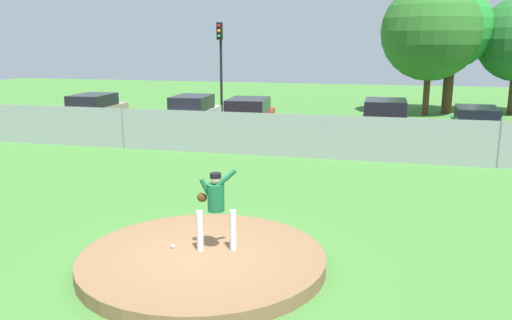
{
  "coord_description": "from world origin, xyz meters",
  "views": [
    {
      "loc": [
        3.25,
        -8.71,
        4.18
      ],
      "look_at": [
        0.19,
        3.4,
        1.35
      ],
      "focal_mm": 36.43,
      "sensor_mm": 36.0,
      "label": 1
    }
  ],
  "objects": [
    {
      "name": "ground_plane",
      "position": [
        0.0,
        6.0,
        0.0
      ],
      "size": [
        80.0,
        80.0,
        0.0
      ],
      "primitive_type": "plane",
      "color": "#427A33"
    },
    {
      "name": "asphalt_strip",
      "position": [
        0.0,
        14.5,
        0.0
      ],
      "size": [
        44.0,
        7.0,
        0.01
      ],
      "primitive_type": "cube",
      "color": "#2B2B2D",
      "rests_on": "ground_plane"
    },
    {
      "name": "pitchers_mound",
      "position": [
        0.0,
        0.0,
        0.13
      ],
      "size": [
        4.7,
        4.7,
        0.26
      ],
      "primitive_type": "cylinder",
      "color": "brown",
      "rests_on": "ground_plane"
    },
    {
      "name": "pitcher_youth",
      "position": [
        0.2,
        0.22,
        1.22
      ],
      "size": [
        0.81,
        0.32,
        1.64
      ],
      "color": "silver",
      "rests_on": "pitchers_mound"
    },
    {
      "name": "baseball",
      "position": [
        -0.66,
        0.12,
        0.3
      ],
      "size": [
        0.07,
        0.07,
        0.07
      ],
      "primitive_type": "sphere",
      "color": "white",
      "rests_on": "pitchers_mound"
    },
    {
      "name": "chainlink_fence",
      "position": [
        0.0,
        10.0,
        0.81
      ],
      "size": [
        35.1,
        0.07,
        1.72
      ],
      "color": "gray",
      "rests_on": "ground_plane"
    },
    {
      "name": "parked_car_red",
      "position": [
        -2.97,
        14.42,
        0.8
      ],
      "size": [
        2.19,
        4.54,
        1.67
      ],
      "color": "#A81919",
      "rests_on": "ground_plane"
    },
    {
      "name": "parked_car_burgundy",
      "position": [
        3.2,
        14.24,
        0.84
      ],
      "size": [
        1.94,
        4.12,
        1.8
      ],
      "color": "maroon",
      "rests_on": "ground_plane"
    },
    {
      "name": "parked_car_teal",
      "position": [
        6.84,
        14.02,
        0.77
      ],
      "size": [
        1.97,
        4.4,
        1.61
      ],
      "color": "#146066",
      "rests_on": "ground_plane"
    },
    {
      "name": "parked_car_champagne",
      "position": [
        -11.12,
        14.58,
        0.8
      ],
      "size": [
        2.02,
        4.52,
        1.66
      ],
      "color": "tan",
      "rests_on": "ground_plane"
    },
    {
      "name": "parked_car_white",
      "position": [
        -5.83,
        14.65,
        0.81
      ],
      "size": [
        1.98,
        4.36,
        1.71
      ],
      "color": "silver",
      "rests_on": "ground_plane"
    },
    {
      "name": "traffic_cone_orange",
      "position": [
        -1.37,
        13.92,
        0.26
      ],
      "size": [
        0.4,
        0.4,
        0.55
      ],
      "color": "orange",
      "rests_on": "asphalt_strip"
    },
    {
      "name": "traffic_light_near",
      "position": [
        -5.66,
        18.67,
        3.56
      ],
      "size": [
        0.28,
        0.46,
        5.25
      ],
      "color": "black",
      "rests_on": "ground_plane"
    },
    {
      "name": "tree_bushy_near",
      "position": [
        5.47,
        23.48,
        4.8
      ],
      "size": [
        5.64,
        5.64,
        7.63
      ],
      "color": "#4C331E",
      "rests_on": "ground_plane"
    },
    {
      "name": "tree_broad_right",
      "position": [
        6.76,
        24.58,
        4.94
      ],
      "size": [
        4.62,
        4.62,
        7.29
      ],
      "color": "#4C331E",
      "rests_on": "ground_plane"
    }
  ]
}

